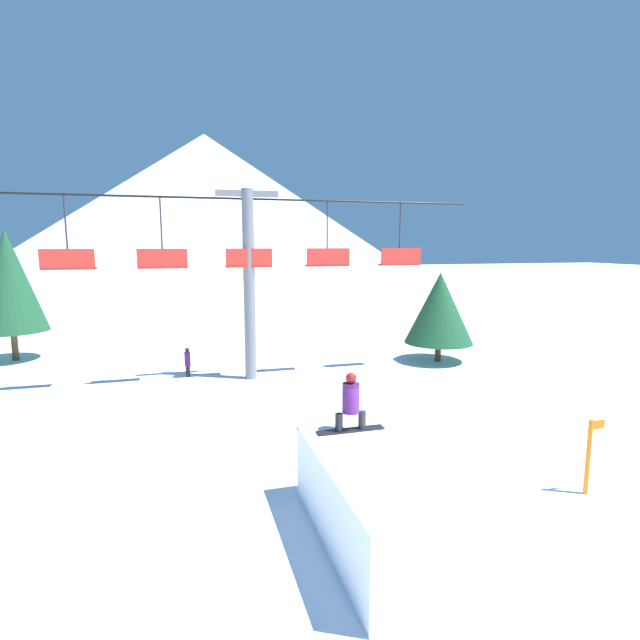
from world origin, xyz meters
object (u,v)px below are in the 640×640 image
snowboarder (351,403)px  snow_ramp (397,499)px  pine_tree_near (440,308)px  trail_marker (589,455)px  distant_skier (188,361)px

snowboarder → snow_ramp: bearing=-76.9°
snow_ramp → pine_tree_near: pine_tree_near is taller
snow_ramp → trail_marker: trail_marker is taller
pine_tree_near → trail_marker: 12.58m
snowboarder → trail_marker: (5.06, -1.16, -1.26)m
snowboarder → distant_skier: snowboarder is taller
trail_marker → distant_skier: size_ratio=1.37×
snow_ramp → distant_skier: bearing=105.1°
trail_marker → snowboarder: bearing=167.1°
snowboarder → pine_tree_near: bearing=53.2°
distant_skier → pine_tree_near: bearing=-1.5°
pine_tree_near → trail_marker: size_ratio=2.46×
pine_tree_near → snow_ramp: bearing=-122.1°
trail_marker → distant_skier: 14.82m
pine_tree_near → distant_skier: (-11.26, 0.30, -1.83)m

